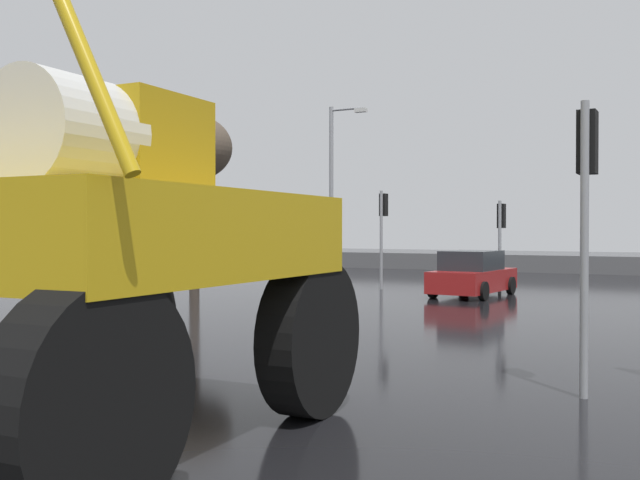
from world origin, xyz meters
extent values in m
plane|color=black|center=(0.00, 18.00, 0.00)|extent=(120.00, 120.00, 0.00)
cylinder|color=black|center=(-1.24, 7.34, 0.92)|extent=(0.55, 1.87, 1.85)
cylinder|color=black|center=(1.64, 7.47, 0.92)|extent=(0.55, 1.87, 1.85)
cylinder|color=black|center=(1.80, 3.91, 0.92)|extent=(0.55, 1.87, 1.85)
cube|color=gold|center=(0.28, 5.63, 2.15)|extent=(3.57, 4.40, 0.88)
cube|color=#A98611|center=(0.26, 6.07, 3.13)|extent=(1.16, 1.36, 1.07)
cylinder|color=silver|center=(0.30, 5.00, 3.16)|extent=(1.18, 1.20, 1.13)
cylinder|color=gold|center=(1.88, 3.77, 3.36)|extent=(0.89, 0.16, 1.58)
cube|color=maroon|center=(-1.16, 23.69, 0.53)|extent=(2.01, 4.22, 0.70)
cube|color=#23282D|center=(-1.17, 23.54, 1.20)|extent=(1.71, 2.21, 0.64)
cylinder|color=black|center=(-1.90, 25.10, 0.30)|extent=(0.22, 0.61, 0.60)
cylinder|color=black|center=(-0.21, 24.97, 0.30)|extent=(0.22, 0.61, 0.60)
cylinder|color=black|center=(-2.11, 22.41, 0.30)|extent=(0.22, 0.61, 0.60)
cylinder|color=black|center=(-0.41, 22.28, 0.30)|extent=(0.22, 0.61, 0.60)
cylinder|color=gray|center=(-5.97, 9.94, 1.64)|extent=(0.11, 0.11, 3.27)
cube|color=black|center=(-5.97, 10.15, 2.75)|extent=(0.24, 0.32, 0.84)
sphere|color=red|center=(-5.97, 10.34, 3.02)|extent=(0.17, 0.17, 0.17)
sphere|color=#3C2403|center=(-5.97, 10.34, 2.75)|extent=(0.17, 0.17, 0.17)
sphere|color=black|center=(-5.97, 10.34, 2.48)|extent=(0.17, 0.17, 0.17)
cylinder|color=gray|center=(4.36, 9.94, 1.94)|extent=(0.11, 0.11, 3.89)
cube|color=black|center=(4.36, 10.15, 3.37)|extent=(0.24, 0.32, 0.84)
sphere|color=red|center=(4.36, 10.34, 3.64)|extent=(0.17, 0.17, 0.17)
sphere|color=#3C2403|center=(4.36, 10.34, 3.37)|extent=(0.17, 0.17, 0.17)
sphere|color=black|center=(4.36, 10.34, 3.10)|extent=(0.17, 0.17, 0.17)
cylinder|color=gray|center=(-0.54, 24.75, 1.61)|extent=(0.11, 0.11, 3.21)
cube|color=black|center=(-0.54, 24.97, 2.69)|extent=(0.24, 0.32, 0.84)
sphere|color=red|center=(-0.54, 25.16, 2.96)|extent=(0.17, 0.17, 0.17)
sphere|color=#3C2403|center=(-0.54, 25.16, 2.69)|extent=(0.17, 0.17, 0.17)
sphere|color=black|center=(-0.54, 25.16, 2.42)|extent=(0.17, 0.17, 0.17)
cylinder|color=gray|center=(-4.95, 24.75, 1.83)|extent=(0.11, 0.11, 3.67)
cube|color=black|center=(-4.95, 24.97, 3.15)|extent=(0.24, 0.32, 0.84)
sphere|color=red|center=(-4.95, 25.16, 3.42)|extent=(0.17, 0.17, 0.17)
sphere|color=#3C2403|center=(-4.95, 25.16, 3.15)|extent=(0.17, 0.17, 0.17)
sphere|color=black|center=(-4.95, 25.16, 2.88)|extent=(0.17, 0.17, 0.17)
cylinder|color=gray|center=(-8.32, 27.21, 3.71)|extent=(0.18, 0.18, 7.41)
cylinder|color=gray|center=(-7.63, 27.21, 7.26)|extent=(1.37, 0.10, 0.10)
cube|color=silver|center=(-6.95, 27.21, 7.16)|extent=(0.50, 0.24, 0.16)
cylinder|color=#473828|center=(-11.27, 21.70, 2.15)|extent=(0.38, 0.38, 4.30)
ellipsoid|color=brown|center=(-11.27, 21.70, 5.30)|extent=(2.87, 2.87, 2.44)
cube|color=#59595B|center=(0.00, 38.28, 0.45)|extent=(29.71, 0.24, 0.90)
camera|label=1|loc=(5.80, -0.03, 2.20)|focal=40.70mm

